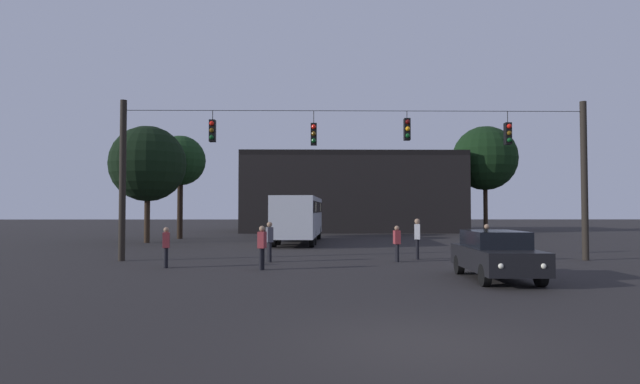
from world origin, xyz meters
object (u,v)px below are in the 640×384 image
(car_near_right, at_px, (496,254))
(tree_left_silhouette, at_px, (148,164))
(pedestrian_near_bus, at_px, (397,242))
(pedestrian_far_side, at_px, (166,245))
(pedestrian_crossing_left, at_px, (417,236))
(tree_behind_building, at_px, (180,161))
(pedestrian_crossing_center, at_px, (262,245))
(tree_right_far, at_px, (485,158))
(city_bus, at_px, (299,215))
(pedestrian_crossing_right, at_px, (270,239))
(pedestrian_trailing, at_px, (487,240))

(car_near_right, distance_m, tree_left_silhouette, 25.06)
(car_near_right, height_order, pedestrian_near_bus, car_near_right)
(pedestrian_near_bus, xyz_separation_m, pedestrian_far_side, (-9.05, -2.09, 0.01))
(car_near_right, height_order, pedestrian_crossing_left, pedestrian_crossing_left)
(pedestrian_near_bus, bearing_deg, tree_behind_building, 127.94)
(pedestrian_crossing_center, relative_size, tree_right_far, 0.15)
(city_bus, distance_m, pedestrian_crossing_left, 12.80)
(city_bus, bearing_deg, tree_left_silhouette, 179.76)
(car_near_right, xyz_separation_m, pedestrian_crossing_right, (-7.54, 5.51, 0.15))
(pedestrian_far_side, relative_size, tree_behind_building, 0.20)
(city_bus, bearing_deg, tree_behind_building, 152.24)
(pedestrian_crossing_right, height_order, tree_behind_building, tree_behind_building)
(pedestrian_trailing, relative_size, tree_left_silhouette, 0.20)
(tree_left_silhouette, distance_m, tree_right_far, 32.50)
(pedestrian_crossing_left, xyz_separation_m, tree_left_silhouette, (-15.58, 11.56, 4.21))
(tree_right_far, bearing_deg, pedestrian_trailing, -108.55)
(city_bus, bearing_deg, pedestrian_crossing_left, -64.41)
(tree_left_silhouette, bearing_deg, pedestrian_far_side, -69.70)
(pedestrian_far_side, xyz_separation_m, tree_right_far, (22.57, 31.07, 6.42))
(pedestrian_near_bus, xyz_separation_m, tree_right_far, (13.52, 28.97, 6.43))
(pedestrian_crossing_left, relative_size, pedestrian_trailing, 1.14)
(pedestrian_crossing_center, bearing_deg, pedestrian_trailing, 17.90)
(city_bus, height_order, pedestrian_crossing_left, city_bus)
(pedestrian_trailing, bearing_deg, pedestrian_near_bus, -177.06)
(car_near_right, distance_m, pedestrian_trailing, 5.95)
(pedestrian_far_side, relative_size, tree_right_far, 0.15)
(pedestrian_near_bus, height_order, tree_right_far, tree_right_far)
(car_near_right, distance_m, pedestrian_crossing_right, 9.34)
(pedestrian_near_bus, xyz_separation_m, pedestrian_trailing, (3.86, 0.20, 0.04))
(tree_behind_building, bearing_deg, car_near_right, -55.47)
(tree_left_silhouette, bearing_deg, pedestrian_near_bus, -41.07)
(city_bus, height_order, pedestrian_far_side, city_bus)
(car_near_right, xyz_separation_m, tree_behind_building, (-15.76, 22.90, 5.07))
(pedestrian_crossing_right, xyz_separation_m, pedestrian_trailing, (9.20, 0.20, -0.07))
(pedestrian_trailing, bearing_deg, city_bus, 123.81)
(tree_behind_building, distance_m, tree_right_far, 29.49)
(pedestrian_crossing_right, xyz_separation_m, tree_left_silhouette, (-9.16, 12.64, 4.28))
(city_bus, distance_m, pedestrian_crossing_right, 12.66)
(pedestrian_crossing_left, height_order, pedestrian_trailing, pedestrian_crossing_left)
(pedestrian_trailing, relative_size, pedestrian_far_side, 1.03)
(city_bus, relative_size, pedestrian_trailing, 7.06)
(pedestrian_crossing_center, relative_size, pedestrian_near_bus, 1.05)
(car_near_right, distance_m, tree_right_far, 36.87)
(pedestrian_trailing, xyz_separation_m, tree_left_silhouette, (-18.36, 12.44, 4.35))
(car_near_right, xyz_separation_m, pedestrian_crossing_left, (-1.12, 6.58, 0.23))
(tree_behind_building, bearing_deg, tree_right_far, 23.15)
(pedestrian_crossing_center, height_order, pedestrian_crossing_right, pedestrian_crossing_right)
(pedestrian_crossing_right, xyz_separation_m, pedestrian_far_side, (-3.71, -2.09, -0.10))
(car_near_right, distance_m, pedestrian_crossing_center, 8.06)
(pedestrian_crossing_right, bearing_deg, city_bus, 85.91)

